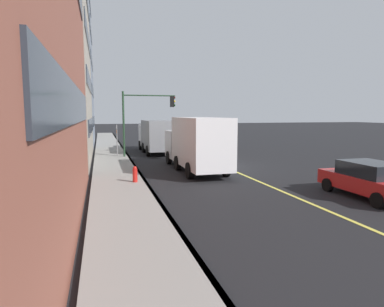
% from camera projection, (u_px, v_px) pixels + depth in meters
% --- Properties ---
extents(ground, '(200.00, 200.00, 0.00)m').
position_uv_depth(ground, '(219.00, 165.00, 23.04)').
color(ground, black).
extents(sidewalk_slab, '(80.00, 2.70, 0.15)m').
position_uv_depth(sidewalk_slab, '(115.00, 168.00, 21.17)').
color(sidewalk_slab, gray).
rests_on(sidewalk_slab, ground).
extents(curb_edge, '(80.00, 0.16, 0.15)m').
position_uv_depth(curb_edge, '(135.00, 167.00, 21.51)').
color(curb_edge, slate).
rests_on(curb_edge, ground).
extents(lane_stripe_center, '(80.00, 0.16, 0.01)m').
position_uv_depth(lane_stripe_center, '(219.00, 165.00, 23.04)').
color(lane_stripe_center, '#D8CC4C').
rests_on(lane_stripe_center, ground).
extents(building_glass_right, '(12.13, 9.89, 18.87)m').
position_uv_depth(building_glass_right, '(45.00, 60.00, 36.76)').
color(building_glass_right, slate).
rests_on(building_glass_right, ground).
extents(car_red, '(4.32, 2.04, 1.51)m').
position_uv_depth(car_red, '(370.00, 179.00, 13.91)').
color(car_red, red).
rests_on(car_red, ground).
extents(car_tan, '(3.98, 1.96, 1.47)m').
position_uv_depth(car_tan, '(211.00, 144.00, 30.81)').
color(car_tan, tan).
rests_on(car_tan, ground).
extents(truck_white, '(8.22, 2.39, 3.30)m').
position_uv_depth(truck_white, '(196.00, 143.00, 20.39)').
color(truck_white, silver).
rests_on(truck_white, ground).
extents(truck_gray, '(7.73, 2.50, 2.93)m').
position_uv_depth(truck_gray, '(156.00, 135.00, 30.01)').
color(truck_gray, silver).
rests_on(truck_gray, ground).
extents(traffic_light_mast, '(0.28, 4.26, 5.27)m').
position_uv_depth(traffic_light_mast, '(145.00, 112.00, 26.46)').
color(traffic_light_mast, '#1E3823').
rests_on(traffic_light_mast, ground).
extents(street_sign_post, '(0.60, 0.08, 2.64)m').
position_uv_depth(street_sign_post, '(117.00, 138.00, 26.91)').
color(street_sign_post, slate).
rests_on(street_sign_post, ground).
extents(fire_hydrant, '(0.24, 0.24, 0.94)m').
position_uv_depth(fire_hydrant, '(135.00, 176.00, 16.45)').
color(fire_hydrant, red).
rests_on(fire_hydrant, ground).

